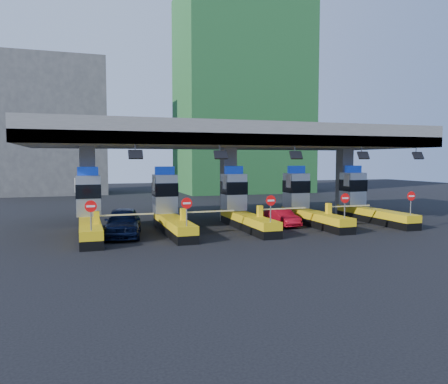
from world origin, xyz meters
name	(u,v)px	position (x,y,z in m)	size (l,w,h in m)	color
ground	(242,227)	(0.00, 0.00, 0.00)	(120.00, 120.00, 0.00)	black
toll_canopy	(229,139)	(0.00, 2.87, 6.13)	(28.00, 12.09, 7.00)	slate
toll_lane_far_left	(89,212)	(-10.00, 0.28, 1.40)	(4.43, 8.00, 4.16)	black
toll_lane_left	(169,209)	(-5.00, 0.28, 1.40)	(4.43, 8.00, 4.16)	black
toll_lane_center	(241,207)	(0.00, 0.28, 1.40)	(4.43, 8.00, 4.16)	black
toll_lane_right	(306,204)	(5.00, 0.28, 1.40)	(4.43, 8.00, 4.16)	black
toll_lane_far_right	(364,202)	(10.00, 0.28, 1.40)	(4.43, 8.00, 4.16)	black
bg_building_scaffold	(242,95)	(12.00, 32.00, 14.00)	(18.00, 12.00, 28.00)	#1E5926
bg_building_concrete	(51,127)	(-14.00, 36.00, 9.00)	(14.00, 10.00, 18.00)	#4C4C49
van	(123,222)	(-8.09, -1.09, 0.86)	(2.04, 5.08, 1.73)	black
red_car	(281,217)	(2.83, -0.21, 0.60)	(1.27, 3.64, 1.20)	red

